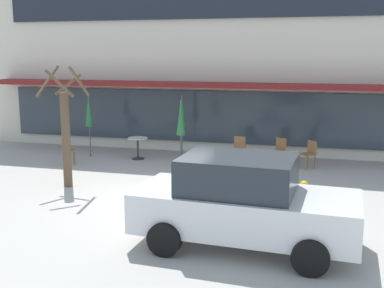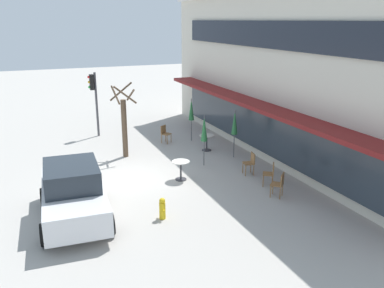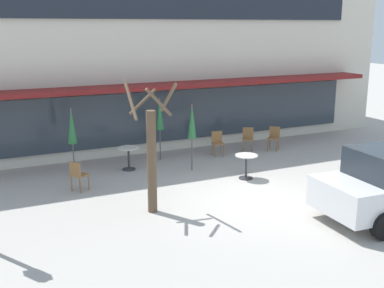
{
  "view_description": "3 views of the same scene",
  "coord_description": "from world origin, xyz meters",
  "views": [
    {
      "loc": [
        3.89,
        -11.22,
        3.67
      ],
      "look_at": [
        0.13,
        2.94,
        0.88
      ],
      "focal_mm": 45.0,
      "sensor_mm": 36.0,
      "label": 1
    },
    {
      "loc": [
        14.63,
        -3.53,
        5.99
      ],
      "look_at": [
        -0.34,
        2.7,
        1.02
      ],
      "focal_mm": 38.0,
      "sensor_mm": 36.0,
      "label": 2
    },
    {
      "loc": [
        -6.86,
        -10.45,
        4.66
      ],
      "look_at": [
        -0.7,
        2.47,
        1.11
      ],
      "focal_mm": 45.0,
      "sensor_mm": 36.0,
      "label": 3
    }
  ],
  "objects": [
    {
      "name": "patio_umbrella_green_folded",
      "position": [
        -0.77,
        4.94,
        1.63
      ],
      "size": [
        0.28,
        0.28,
        2.2
      ],
      "color": "#4C4C51",
      "rests_on": "ground"
    },
    {
      "name": "cafe_chair_2",
      "position": [
        2.67,
        4.62,
        0.53
      ],
      "size": [
        0.55,
        0.55,
        0.89
      ],
      "color": "olive",
      "rests_on": "ground"
    },
    {
      "name": "cafe_chair_1",
      "position": [
        3.66,
        4.34,
        0.53
      ],
      "size": [
        0.57,
        0.57,
        0.89
      ],
      "color": "olive",
      "rests_on": "ground"
    },
    {
      "name": "fire_hydrant",
      "position": [
        3.63,
        0.05,
        0.35
      ],
      "size": [
        0.36,
        0.2,
        0.71
      ],
      "color": "gold",
      "rests_on": "ground"
    },
    {
      "name": "traffic_light_pole",
      "position": [
        -6.75,
        -0.17,
        2.3
      ],
      "size": [
        0.26,
        0.44,
        3.4
      ],
      "color": "#47474C",
      "rests_on": "ground"
    },
    {
      "name": "parked_sedan",
      "position": [
        2.58,
        -2.49,
        0.88
      ],
      "size": [
        4.29,
        2.2,
        1.76
      ],
      "color": "silver",
      "rests_on": "ground"
    },
    {
      "name": "street_tree",
      "position": [
        -2.79,
        0.44,
        1.56
      ],
      "size": [
        1.09,
        1.06,
        3.34
      ],
      "color": "brown",
      "rests_on": "ground"
    },
    {
      "name": "patio_umbrella_cream_folded",
      "position": [
        -3.98,
        4.18,
        1.63
      ],
      "size": [
        0.28,
        0.28,
        2.2
      ],
      "color": "#4C4C51",
      "rests_on": "ground"
    },
    {
      "name": "cafe_table_streetside",
      "position": [
        -2.18,
        4.23,
        0.52
      ],
      "size": [
        0.7,
        0.7,
        0.76
      ],
      "color": "#333338",
      "rests_on": "ground"
    },
    {
      "name": "cafe_chair_3",
      "position": [
        1.33,
        4.55,
        0.53
      ],
      "size": [
        0.47,
        0.47,
        0.89
      ],
      "color": "olive",
      "rests_on": "ground"
    },
    {
      "name": "patio_umbrella_corner_open",
      "position": [
        -0.33,
        3.25,
        1.63
      ],
      "size": [
        0.28,
        0.28,
        2.2
      ],
      "color": "#4C4C51",
      "rests_on": "ground"
    },
    {
      "name": "cafe_chair_0",
      "position": [
        -4.16,
        2.82,
        0.53
      ],
      "size": [
        0.56,
        0.56,
        0.89
      ],
      "color": "olive",
      "rests_on": "ground"
    },
    {
      "name": "ground_plane",
      "position": [
        0.0,
        0.0,
        0.0
      ],
      "size": [
        80.0,
        80.0,
        0.0
      ],
      "primitive_type": "plane",
      "color": "#ADA8A0"
    },
    {
      "name": "cafe_table_near_wall",
      "position": [
        0.82,
        1.75,
        0.52
      ],
      "size": [
        0.7,
        0.7,
        0.76
      ],
      "color": "#333338",
      "rests_on": "ground"
    },
    {
      "name": "building_facade",
      "position": [
        0.0,
        9.97,
        3.76
      ],
      "size": [
        19.93,
        9.1,
        7.51
      ],
      "color": "beige",
      "rests_on": "ground"
    }
  ]
}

